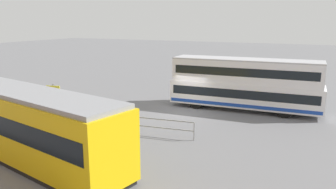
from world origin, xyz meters
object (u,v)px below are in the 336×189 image
object	(u,v)px
tram_yellow	(16,120)
pedestrian_near_railing	(80,108)
double_decker_bus	(245,84)
info_sign	(54,96)

from	to	relation	value
tram_yellow	pedestrian_near_railing	size ratio (longest dim) A/B	8.94
double_decker_bus	tram_yellow	world-z (taller)	double_decker_bus
pedestrian_near_railing	tram_yellow	bearing A→B (deg)	98.84
pedestrian_near_railing	info_sign	world-z (taller)	info_sign
double_decker_bus	info_sign	world-z (taller)	double_decker_bus
double_decker_bus	tram_yellow	bearing A→B (deg)	58.71
double_decker_bus	info_sign	distance (m)	13.57
double_decker_bus	tram_yellow	size ratio (longest dim) A/B	0.77
double_decker_bus	pedestrian_near_railing	size ratio (longest dim) A/B	6.91
double_decker_bus	pedestrian_near_railing	bearing A→B (deg)	40.51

